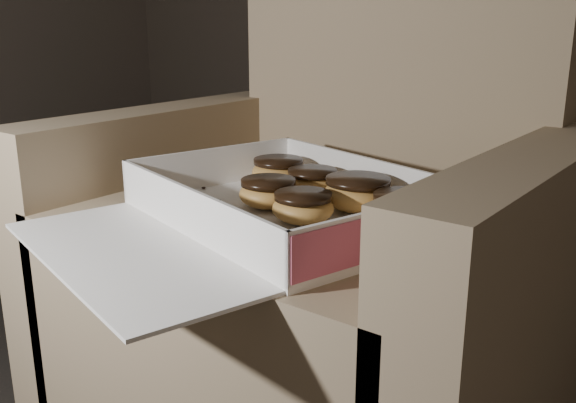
# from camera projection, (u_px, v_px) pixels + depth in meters

# --- Properties ---
(armchair) EXTENTS (0.80, 0.68, 0.84)m
(armchair) POSITION_uv_depth(u_px,v_px,m) (321.00, 259.00, 1.10)
(armchair) COLOR #927D5D
(armchair) RESTS_ON floor
(bakery_box) EXTENTS (0.55, 0.61, 0.07)m
(bakery_box) POSITION_uv_depth(u_px,v_px,m) (264.00, 216.00, 0.92)
(bakery_box) COLOR white
(bakery_box) RESTS_ON armchair
(donut_a) EXTENTS (0.10, 0.10, 0.05)m
(donut_a) POSITION_uv_depth(u_px,v_px,m) (358.00, 193.00, 0.96)
(donut_a) COLOR #E3B04F
(donut_a) RESTS_ON bakery_box
(donut_b) EXTENTS (0.09, 0.09, 0.04)m
(donut_b) POSITION_uv_depth(u_px,v_px,m) (303.00, 206.00, 0.91)
(donut_b) COLOR #E3B04F
(donut_b) RESTS_ON bakery_box
(donut_c) EXTENTS (0.09, 0.09, 0.05)m
(donut_c) POSITION_uv_depth(u_px,v_px,m) (278.00, 170.00, 1.11)
(donut_c) COLOR #E3B04F
(donut_c) RESTS_ON bakery_box
(donut_d) EXTENTS (0.09, 0.09, 0.04)m
(donut_d) POSITION_uv_depth(u_px,v_px,m) (312.00, 181.00, 1.05)
(donut_d) COLOR #E3B04F
(donut_d) RESTS_ON bakery_box
(donut_e) EXTENTS (0.09, 0.09, 0.04)m
(donut_e) POSITION_uv_depth(u_px,v_px,m) (268.00, 192.00, 0.98)
(donut_e) COLOR #E3B04F
(donut_e) RESTS_ON bakery_box
(donut_f) EXTENTS (0.10, 0.10, 0.05)m
(donut_f) POSITION_uv_depth(u_px,v_px,m) (405.00, 210.00, 0.88)
(donut_f) COLOR #E3B04F
(donut_f) RESTS_ON bakery_box
(crumb_a) EXTENTS (0.01, 0.01, 0.00)m
(crumb_a) POSITION_uv_depth(u_px,v_px,m) (284.00, 272.00, 0.73)
(crumb_a) COLOR black
(crumb_a) RESTS_ON bakery_box
(crumb_b) EXTENTS (0.01, 0.01, 0.00)m
(crumb_b) POSITION_uv_depth(u_px,v_px,m) (219.00, 201.00, 1.01)
(crumb_b) COLOR black
(crumb_b) RESTS_ON bakery_box
(crumb_c) EXTENTS (0.01, 0.01, 0.00)m
(crumb_c) POSITION_uv_depth(u_px,v_px,m) (204.00, 188.00, 1.09)
(crumb_c) COLOR black
(crumb_c) RESTS_ON bakery_box
(crumb_d) EXTENTS (0.01, 0.01, 0.00)m
(crumb_d) POSITION_uv_depth(u_px,v_px,m) (141.00, 200.00, 1.02)
(crumb_d) COLOR black
(crumb_d) RESTS_ON bakery_box
(crumb_e) EXTENTS (0.01, 0.01, 0.00)m
(crumb_e) POSITION_uv_depth(u_px,v_px,m) (260.00, 257.00, 0.78)
(crumb_e) COLOR black
(crumb_e) RESTS_ON bakery_box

